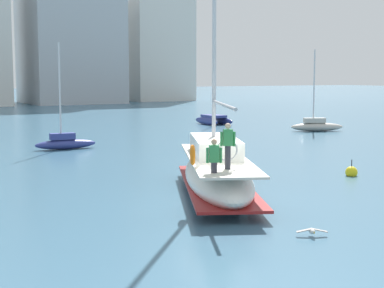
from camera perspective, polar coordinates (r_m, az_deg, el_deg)
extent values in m
plane|color=#38607A|center=(21.73, 2.43, -5.66)|extent=(400.00, 400.00, 0.00)
ellipsoid|color=white|center=(22.88, 2.46, -3.24)|extent=(6.21, 9.72, 1.40)
cube|color=maroon|center=(22.93, 2.46, -4.02)|extent=(6.15, 9.56, 0.10)
cube|color=beige|center=(22.76, 2.47, -1.41)|extent=(5.83, 9.20, 0.08)
cube|color=white|center=(23.42, 2.26, -0.22)|extent=(3.34, 4.63, 0.70)
cylinder|color=#B7B7BC|center=(20.90, 3.07, 3.82)|extent=(2.53, 5.28, 0.12)
cylinder|color=silver|center=(27.06, 1.33, 0.97)|extent=(0.84, 0.43, 0.06)
torus|color=orange|center=(19.97, 0.06, -1.06)|extent=(0.42, 0.69, 0.70)
cylinder|color=#33333D|center=(19.87, 3.49, -1.31)|extent=(0.20, 0.20, 0.80)
cube|color=#338C4C|center=(19.79, 3.51, 0.64)|extent=(0.37, 0.32, 0.56)
sphere|color=beige|center=(19.75, 3.52, 1.76)|extent=(0.20, 0.20, 0.20)
cylinder|color=#338C4C|center=(19.77, 2.87, 0.49)|extent=(0.09, 0.09, 0.50)
cylinder|color=#338C4C|center=(19.83, 4.14, 0.50)|extent=(0.09, 0.09, 0.50)
cylinder|color=#33333D|center=(19.13, 2.16, -2.30)|extent=(0.20, 0.20, 0.35)
cube|color=#338C4C|center=(19.06, 2.16, -0.95)|extent=(0.37, 0.32, 0.56)
sphere|color=tan|center=(19.02, 2.17, 0.22)|extent=(0.20, 0.20, 0.20)
cylinder|color=#338C4C|center=(19.05, 1.51, -1.11)|extent=(0.09, 0.09, 0.50)
cylinder|color=#338C4C|center=(19.10, 2.82, -1.09)|extent=(0.09, 0.09, 0.50)
torus|color=silver|center=(20.08, 3.40, -0.60)|extent=(0.72, 0.37, 0.76)
ellipsoid|color=navy|center=(56.46, 2.84, 2.30)|extent=(0.65, 4.31, 0.69)
ellipsoid|color=navy|center=(55.68, 1.40, 2.25)|extent=(0.65, 4.31, 0.69)
cube|color=navy|center=(56.04, 2.13, 2.73)|extent=(1.73, 2.43, 0.24)
cylinder|color=silver|center=(55.62, 2.30, 6.27)|extent=(0.12, 0.12, 6.68)
ellipsoid|color=#B7B2A8|center=(50.23, 12.06, 1.63)|extent=(4.48, 2.76, 0.72)
cube|color=#B7B2A8|center=(50.12, 11.83, 2.27)|extent=(1.90, 1.34, 0.40)
cylinder|color=silver|center=(49.95, 11.79, 5.51)|extent=(0.12, 0.12, 6.06)
ellipsoid|color=navy|center=(37.96, -12.18, -0.02)|extent=(3.92, 1.14, 0.63)
cube|color=navy|center=(37.86, -12.49, 0.73)|extent=(1.58, 0.68, 0.40)
cylinder|color=silver|center=(37.66, -12.74, 5.01)|extent=(0.11, 0.11, 6.06)
ellipsoid|color=silver|center=(17.50, 11.58, -8.30)|extent=(0.33, 0.40, 0.16)
sphere|color=silver|center=(17.31, 11.73, -8.36)|extent=(0.11, 0.11, 0.11)
cone|color=gold|center=(17.26, 11.78, -8.44)|extent=(0.07, 0.08, 0.04)
cube|color=#9E9993|center=(17.55, 12.31, -8.20)|extent=(0.46, 0.33, 0.12)
cube|color=#9E9993|center=(17.44, 10.85, -8.26)|extent=(0.46, 0.33, 0.12)
sphere|color=yellow|center=(28.25, 15.25, -2.67)|extent=(0.56, 0.56, 0.56)
cylinder|color=black|center=(28.20, 15.26, -2.07)|extent=(0.04, 0.04, 0.60)
cube|color=#B2B7BC|center=(103.20, -11.86, 11.70)|extent=(14.84, 15.78, 27.90)
cube|color=silver|center=(112.45, -3.79, 11.06)|extent=(11.36, 12.88, 26.54)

